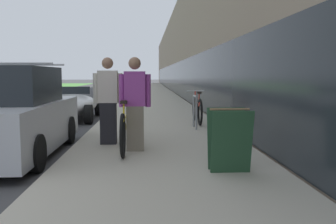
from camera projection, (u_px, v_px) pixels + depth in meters
sidewalk_slab at (152, 96)px, 25.54m from camera, size 3.45×70.00×0.15m
storefront_facade at (226, 55)px, 33.53m from camera, size 10.01×70.00×6.55m
tandem_bicycle at (126, 126)px, 7.06m from camera, size 0.52×2.62×0.93m
person_rider at (135, 104)px, 6.70m from camera, size 0.57×0.22×1.68m
person_bystander at (108, 101)px, 7.35m from camera, size 0.58×0.23×1.70m
bike_rack_hoop at (195, 108)px, 9.50m from camera, size 0.05×0.60×0.84m
cruiser_bike_nearest at (197, 109)px, 10.59m from camera, size 0.52×1.87×0.91m
sandwich_board_sign at (229, 140)px, 5.29m from camera, size 0.56×0.56×0.90m
parked_sedan_curbside at (10, 116)px, 6.88m from camera, size 1.84×4.04×1.72m
vintage_roadster_curbside at (69, 105)px, 12.55m from camera, size 1.85×4.09×1.10m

